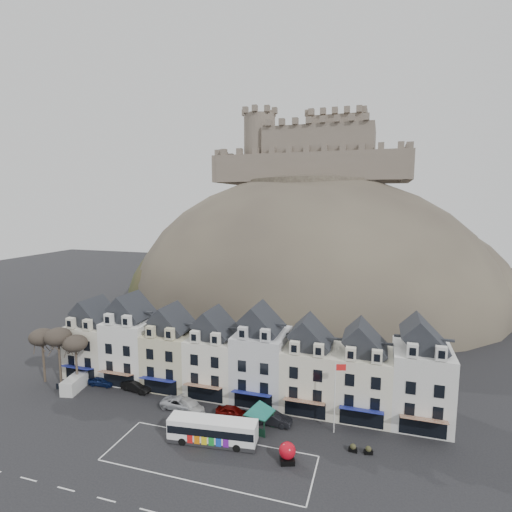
{
  "coord_description": "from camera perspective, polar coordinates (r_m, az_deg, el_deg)",
  "views": [
    {
      "loc": [
        18.31,
        -34.31,
        26.82
      ],
      "look_at": [
        0.04,
        24.0,
        18.52
      ],
      "focal_mm": 28.0,
      "sensor_mm": 36.0,
      "label": 1
    }
  ],
  "objects": [
    {
      "name": "ground",
      "position": [
        47.24,
        -9.87,
        -26.98
      ],
      "size": [
        300.0,
        300.0,
        0.0
      ],
      "primitive_type": "plane",
      "color": "black",
      "rests_on": "ground"
    },
    {
      "name": "coach_bay_markings",
      "position": [
        47.43,
        -6.69,
        -26.75
      ],
      "size": [
        22.0,
        7.5,
        0.01
      ],
      "primitive_type": "cube",
      "color": "silver",
      "rests_on": "ground"
    },
    {
      "name": "townhouse_terrace",
      "position": [
        57.63,
        -2.37,
        -14.2
      ],
      "size": [
        54.4,
        9.35,
        11.8
      ],
      "color": "beige",
      "rests_on": "ground"
    },
    {
      "name": "castle_hill",
      "position": [
        108.01,
        7.82,
        -6.66
      ],
      "size": [
        100.0,
        76.0,
        68.0
      ],
      "color": "#3B342D",
      "rests_on": "ground"
    },
    {
      "name": "castle",
      "position": [
        112.47,
        8.43,
        14.48
      ],
      "size": [
        50.2,
        22.2,
        22.0
      ],
      "color": "#6B6052",
      "rests_on": "ground"
    },
    {
      "name": "tree_left_far",
      "position": [
        68.14,
        -28.26,
        -10.21
      ],
      "size": [
        3.61,
        3.61,
        8.24
      ],
      "color": "#3D2E27",
      "rests_on": "ground"
    },
    {
      "name": "tree_left_mid",
      "position": [
        65.99,
        -26.43,
        -10.35
      ],
      "size": [
        3.78,
        3.78,
        8.64
      ],
      "color": "#3D2E27",
      "rests_on": "ground"
    },
    {
      "name": "tree_left_near",
      "position": [
        64.23,
        -24.42,
        -11.37
      ],
      "size": [
        3.43,
        3.43,
        7.84
      ],
      "color": "#3D2E27",
      "rests_on": "ground"
    },
    {
      "name": "bus",
      "position": [
        48.84,
        -6.21,
        -23.45
      ],
      "size": [
        10.22,
        3.44,
        2.83
      ],
      "rotation": [
        0.0,
        0.0,
        0.11
      ],
      "color": "#262628",
      "rests_on": "ground"
    },
    {
      "name": "bus_shelter",
      "position": [
        50.2,
        0.53,
        -20.73
      ],
      "size": [
        5.77,
        5.77,
        3.73
      ],
      "rotation": [
        0.0,
        0.0,
        -0.19
      ],
      "color": "black",
      "rests_on": "ground"
    },
    {
      "name": "red_buoy",
      "position": [
        46.13,
        4.5,
        -26.17
      ],
      "size": [
        1.87,
        1.87,
        2.17
      ],
      "rotation": [
        0.0,
        0.0,
        0.35
      ],
      "color": "black",
      "rests_on": "ground"
    },
    {
      "name": "flagpole",
      "position": [
        49.62,
        11.32,
        -18.59
      ],
      "size": [
        1.21,
        0.42,
        8.65
      ],
      "rotation": [
        0.0,
        0.0,
        0.29
      ],
      "color": "silver",
      "rests_on": "ground"
    },
    {
      "name": "white_van",
      "position": [
        65.32,
        -24.52,
        -16.28
      ],
      "size": [
        2.72,
        4.63,
        1.98
      ],
      "rotation": [
        0.0,
        0.0,
        0.2
      ],
      "color": "silver",
      "rests_on": "ground"
    },
    {
      "name": "planter_west",
      "position": [
        48.99,
        13.69,
        -25.09
      ],
      "size": [
        0.94,
        0.63,
        0.91
      ],
      "rotation": [
        0.0,
        0.0,
        -0.09
      ],
      "color": "black",
      "rests_on": "ground"
    },
    {
      "name": "planter_east",
      "position": [
        49.02,
        15.76,
        -25.14
      ],
      "size": [
        0.99,
        0.68,
        0.9
      ],
      "rotation": [
        0.0,
        0.0,
        0.28
      ],
      "color": "black",
      "rests_on": "ground"
    },
    {
      "name": "car_navy",
      "position": [
        65.54,
        -21.17,
        -16.32
      ],
      "size": [
        4.04,
        1.89,
        1.34
      ],
      "primitive_type": "imported",
      "rotation": [
        0.0,
        0.0,
        1.65
      ],
      "color": "#0D1A44",
      "rests_on": "ground"
    },
    {
      "name": "car_black",
      "position": [
        62.21,
        -16.68,
        -17.35
      ],
      "size": [
        4.97,
        2.46,
        1.57
      ],
      "primitive_type": "imported",
      "rotation": [
        0.0,
        0.0,
        1.39
      ],
      "color": "black",
      "rests_on": "ground"
    },
    {
      "name": "car_silver",
      "position": [
        56.41,
        -10.78,
        -19.98
      ],
      "size": [
        5.12,
        2.53,
        1.43
      ],
      "primitive_type": "imported",
      "rotation": [
        0.0,
        0.0,
        1.54
      ],
      "color": "#BABCC2",
      "rests_on": "ground"
    },
    {
      "name": "car_white",
      "position": [
        55.84,
        -9.42,
        -20.29
      ],
      "size": [
        5.04,
        3.7,
        1.36
      ],
      "primitive_type": "imported",
      "rotation": [
        0.0,
        0.0,
        1.13
      ],
      "color": "silver",
      "rests_on": "ground"
    },
    {
      "name": "car_maroon",
      "position": [
        53.67,
        -3.33,
        -21.35
      ],
      "size": [
        4.36,
        1.8,
        1.48
      ],
      "primitive_type": "imported",
      "rotation": [
        0.0,
        0.0,
        1.58
      ],
      "color": "#520604",
      "rests_on": "ground"
    },
    {
      "name": "car_charcoal",
      "position": [
        52.28,
        2.35,
        -22.15
      ],
      "size": [
        4.72,
        1.66,
        1.56
      ],
      "primitive_type": "imported",
      "rotation": [
        0.0,
        0.0,
        1.57
      ],
      "color": "black",
      "rests_on": "ground"
    }
  ]
}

